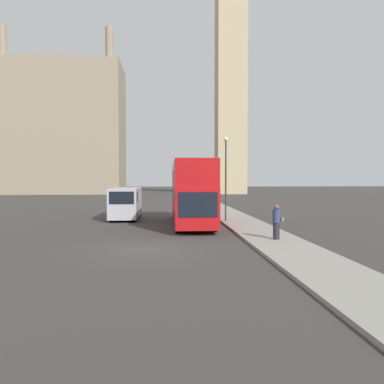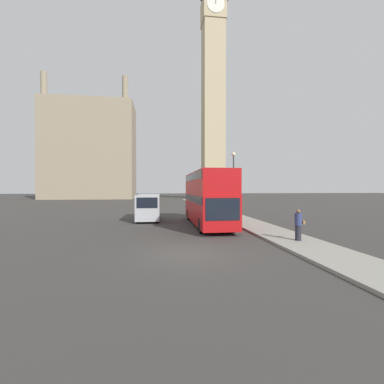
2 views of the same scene
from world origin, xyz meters
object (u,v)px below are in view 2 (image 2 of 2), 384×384
object	(u,v)px
pedestrian	(298,225)
street_lamp	(233,177)
clock_tower	(213,77)
white_van	(148,206)
red_double_decker_bus	(207,196)

from	to	relation	value
pedestrian	street_lamp	world-z (taller)	street_lamp
clock_tower	white_van	bearing A→B (deg)	-108.55
street_lamp	white_van	bearing A→B (deg)	158.32
pedestrian	street_lamp	size ratio (longest dim) A/B	0.29
clock_tower	street_lamp	size ratio (longest dim) A/B	11.77
red_double_decker_bus	street_lamp	world-z (taller)	street_lamp
clock_tower	pedestrian	xyz separation A→B (m)	(-8.73, -64.93, -36.98)
clock_tower	street_lamp	world-z (taller)	clock_tower
clock_tower	white_van	size ratio (longest dim) A/B	12.38
red_double_decker_bus	clock_tower	bearing A→B (deg)	77.54
red_double_decker_bus	white_van	distance (m)	6.74
clock_tower	street_lamp	distance (m)	66.25
street_lamp	pedestrian	bearing A→B (deg)	-81.86
red_double_decker_bus	street_lamp	distance (m)	3.35
white_van	pedestrian	size ratio (longest dim) A/B	3.32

